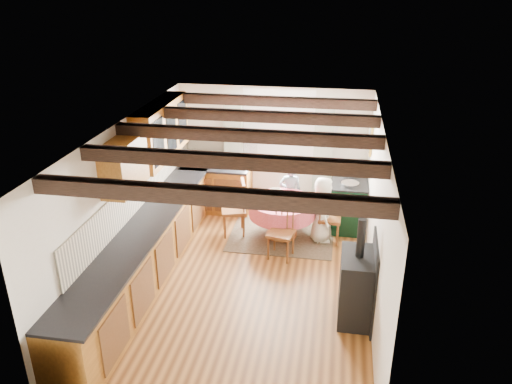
% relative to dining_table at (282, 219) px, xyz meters
% --- Properties ---
extents(floor, '(3.60, 5.50, 0.00)m').
position_rel_dining_table_xyz_m(floor, '(-0.33, -1.54, -0.35)').
color(floor, '#A6672D').
rests_on(floor, ground).
extents(ceiling, '(3.60, 5.50, 0.00)m').
position_rel_dining_table_xyz_m(ceiling, '(-0.33, -1.54, 2.05)').
color(ceiling, white).
rests_on(ceiling, ground).
extents(wall_back, '(3.60, 0.00, 2.40)m').
position_rel_dining_table_xyz_m(wall_back, '(-0.33, 1.21, 0.85)').
color(wall_back, silver).
rests_on(wall_back, ground).
extents(wall_front, '(3.60, 0.00, 2.40)m').
position_rel_dining_table_xyz_m(wall_front, '(-0.33, -4.29, 0.85)').
color(wall_front, silver).
rests_on(wall_front, ground).
extents(wall_left, '(0.00, 5.50, 2.40)m').
position_rel_dining_table_xyz_m(wall_left, '(-2.13, -1.54, 0.85)').
color(wall_left, silver).
rests_on(wall_left, ground).
extents(wall_right, '(0.00, 5.50, 2.40)m').
position_rel_dining_table_xyz_m(wall_right, '(1.47, -1.54, 0.85)').
color(wall_right, silver).
rests_on(wall_right, ground).
extents(beam_a, '(3.60, 0.16, 0.16)m').
position_rel_dining_table_xyz_m(beam_a, '(-0.33, -3.54, 1.96)').
color(beam_a, '#3A271D').
rests_on(beam_a, ceiling).
extents(beam_b, '(3.60, 0.16, 0.16)m').
position_rel_dining_table_xyz_m(beam_b, '(-0.33, -2.54, 1.96)').
color(beam_b, '#3A271D').
rests_on(beam_b, ceiling).
extents(beam_c, '(3.60, 0.16, 0.16)m').
position_rel_dining_table_xyz_m(beam_c, '(-0.33, -1.54, 1.96)').
color(beam_c, '#3A271D').
rests_on(beam_c, ceiling).
extents(beam_d, '(3.60, 0.16, 0.16)m').
position_rel_dining_table_xyz_m(beam_d, '(-0.33, -0.54, 1.96)').
color(beam_d, '#3A271D').
rests_on(beam_d, ceiling).
extents(beam_e, '(3.60, 0.16, 0.16)m').
position_rel_dining_table_xyz_m(beam_e, '(-0.33, 0.46, 1.96)').
color(beam_e, '#3A271D').
rests_on(beam_e, ceiling).
extents(splash_left, '(0.02, 4.50, 0.55)m').
position_rel_dining_table_xyz_m(splash_left, '(-2.11, -1.24, 0.85)').
color(splash_left, beige).
rests_on(splash_left, wall_left).
extents(splash_back, '(1.40, 0.02, 0.55)m').
position_rel_dining_table_xyz_m(splash_back, '(-1.33, 1.19, 0.85)').
color(splash_back, beige).
rests_on(splash_back, wall_back).
extents(base_cabinet_left, '(0.60, 5.30, 0.88)m').
position_rel_dining_table_xyz_m(base_cabinet_left, '(-1.83, -1.54, 0.09)').
color(base_cabinet_left, '#A56522').
rests_on(base_cabinet_left, floor).
extents(base_cabinet_back, '(1.30, 0.60, 0.88)m').
position_rel_dining_table_xyz_m(base_cabinet_back, '(-1.38, 0.91, 0.09)').
color(base_cabinet_back, '#A56522').
rests_on(base_cabinet_back, floor).
extents(worktop_left, '(0.64, 5.30, 0.04)m').
position_rel_dining_table_xyz_m(worktop_left, '(-1.81, -1.54, 0.55)').
color(worktop_left, black).
rests_on(worktop_left, base_cabinet_left).
extents(worktop_back, '(1.30, 0.64, 0.04)m').
position_rel_dining_table_xyz_m(worktop_back, '(-1.38, 0.89, 0.55)').
color(worktop_back, black).
rests_on(worktop_back, base_cabinet_back).
extents(wall_cabinet_glass, '(0.34, 1.80, 0.90)m').
position_rel_dining_table_xyz_m(wall_cabinet_glass, '(-1.96, -0.34, 1.60)').
color(wall_cabinet_glass, '#A56522').
rests_on(wall_cabinet_glass, wall_left).
extents(wall_cabinet_solid, '(0.34, 0.90, 0.70)m').
position_rel_dining_table_xyz_m(wall_cabinet_solid, '(-1.96, -1.84, 1.55)').
color(wall_cabinet_solid, '#A56522').
rests_on(wall_cabinet_solid, wall_left).
extents(window_frame, '(1.34, 0.03, 1.54)m').
position_rel_dining_table_xyz_m(window_frame, '(-0.23, 1.20, 1.25)').
color(window_frame, white).
rests_on(window_frame, wall_back).
extents(window_pane, '(1.20, 0.01, 1.40)m').
position_rel_dining_table_xyz_m(window_pane, '(-0.23, 1.20, 1.25)').
color(window_pane, white).
rests_on(window_pane, wall_back).
extents(curtain_left, '(0.35, 0.10, 2.10)m').
position_rel_dining_table_xyz_m(curtain_left, '(-1.08, 1.11, 0.75)').
color(curtain_left, '#A0B78E').
rests_on(curtain_left, wall_back).
extents(curtain_right, '(0.35, 0.10, 2.10)m').
position_rel_dining_table_xyz_m(curtain_right, '(0.62, 1.11, 0.75)').
color(curtain_right, '#A0B78E').
rests_on(curtain_right, wall_back).
extents(curtain_rod, '(2.00, 0.03, 0.03)m').
position_rel_dining_table_xyz_m(curtain_rod, '(-0.23, 1.11, 1.85)').
color(curtain_rod, black).
rests_on(curtain_rod, wall_back).
extents(wall_picture, '(0.04, 0.50, 0.60)m').
position_rel_dining_table_xyz_m(wall_picture, '(1.44, 0.76, 1.35)').
color(wall_picture, gold).
rests_on(wall_picture, wall_right).
extents(wall_plate, '(0.30, 0.02, 0.30)m').
position_rel_dining_table_xyz_m(wall_plate, '(0.72, 1.18, 1.35)').
color(wall_plate, silver).
rests_on(wall_plate, wall_back).
extents(rug, '(1.81, 1.41, 0.01)m').
position_rel_dining_table_xyz_m(rug, '(0.00, 0.00, -0.34)').
color(rug, '#30271A').
rests_on(rug, floor).
extents(dining_table, '(1.15, 1.15, 0.69)m').
position_rel_dining_table_xyz_m(dining_table, '(0.00, 0.00, 0.00)').
color(dining_table, pink).
rests_on(dining_table, floor).
extents(chair_near, '(0.48, 0.49, 0.94)m').
position_rel_dining_table_xyz_m(chair_near, '(0.07, -0.70, 0.12)').
color(chair_near, brown).
rests_on(chair_near, floor).
extents(chair_left, '(0.55, 0.54, 1.00)m').
position_rel_dining_table_xyz_m(chair_left, '(-0.86, -0.03, 0.15)').
color(chair_left, brown).
rests_on(chair_left, floor).
extents(chair_right, '(0.43, 0.41, 0.92)m').
position_rel_dining_table_xyz_m(chair_right, '(0.83, -0.00, 0.11)').
color(chair_right, brown).
rests_on(chair_right, floor).
extents(aga_range, '(0.64, 0.99, 0.91)m').
position_rel_dining_table_xyz_m(aga_range, '(1.14, 0.64, 0.11)').
color(aga_range, black).
rests_on(aga_range, floor).
extents(cast_iron_stove, '(0.44, 0.74, 1.48)m').
position_rel_dining_table_xyz_m(cast_iron_stove, '(1.25, -2.10, 0.39)').
color(cast_iron_stove, black).
rests_on(cast_iron_stove, floor).
extents(child_far, '(0.44, 0.31, 1.14)m').
position_rel_dining_table_xyz_m(child_far, '(0.07, 0.62, 0.22)').
color(child_far, slate).
rests_on(child_far, floor).
extents(child_right, '(0.46, 0.62, 1.17)m').
position_rel_dining_table_xyz_m(child_right, '(0.69, -0.01, 0.24)').
color(child_right, silver).
rests_on(child_right, floor).
extents(bowl_a, '(0.33, 0.33, 0.06)m').
position_rel_dining_table_xyz_m(bowl_a, '(-0.36, -0.10, 0.38)').
color(bowl_a, silver).
rests_on(bowl_a, dining_table).
extents(bowl_b, '(0.26, 0.26, 0.06)m').
position_rel_dining_table_xyz_m(bowl_b, '(-0.17, 0.33, 0.38)').
color(bowl_b, silver).
rests_on(bowl_b, dining_table).
extents(cup, '(0.12, 0.12, 0.09)m').
position_rel_dining_table_xyz_m(cup, '(0.02, -0.08, 0.39)').
color(cup, silver).
rests_on(cup, dining_table).
extents(canister_tall, '(0.14, 0.14, 0.24)m').
position_rel_dining_table_xyz_m(canister_tall, '(-1.75, 0.85, 0.69)').
color(canister_tall, '#262628').
rests_on(canister_tall, worktop_back).
extents(canister_wide, '(0.18, 0.18, 0.20)m').
position_rel_dining_table_xyz_m(canister_wide, '(-1.25, 0.93, 0.67)').
color(canister_wide, '#262628').
rests_on(canister_wide, worktop_back).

